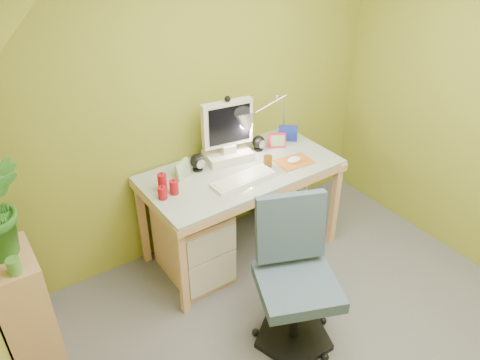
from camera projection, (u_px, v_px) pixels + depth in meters
wall_back at (193, 102)px, 3.35m from camera, size 3.20×0.01×2.40m
slope_ceiling at (150, 145)px, 1.40m from camera, size 1.10×3.20×1.10m
desk at (241, 211)px, 3.60m from camera, size 1.45×0.75×0.77m
monitor at (227, 124)px, 3.37m from camera, size 0.45×0.30×0.57m
speaker_left at (197, 162)px, 3.34m from camera, size 0.12×0.12×0.13m
speaker_right at (259, 143)px, 3.60m from camera, size 0.12×0.12×0.12m
keyboard at (243, 179)px, 3.25m from camera, size 0.48×0.18×0.02m
mousepad at (294, 162)px, 3.47m from camera, size 0.28×0.21×0.01m
mouse at (294, 160)px, 3.46m from camera, size 0.12×0.08×0.04m
amber_tumbler at (268, 161)px, 3.40m from camera, size 0.08×0.08×0.08m
candle_cluster at (165, 185)px, 3.08m from camera, size 0.21×0.19×0.13m
photo_frame_red at (277, 140)px, 3.64m from camera, size 0.13×0.08×0.12m
photo_frame_blue at (288, 133)px, 3.74m from camera, size 0.13×0.11×0.13m
photo_frame_green at (183, 169)px, 3.27m from camera, size 0.14×0.08×0.12m
desk_lamp at (277, 108)px, 3.57m from camera, size 0.59×0.29×0.61m
side_ledge at (23, 305)px, 2.82m from camera, size 0.28×0.42×0.74m
green_cup at (14, 266)px, 2.50m from camera, size 0.09×0.09×0.09m
task_chair at (298, 285)px, 2.80m from camera, size 0.69×0.69×0.97m
radiator at (282, 192)px, 4.13m from camera, size 0.46×0.25×0.44m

